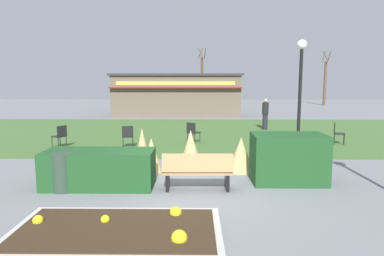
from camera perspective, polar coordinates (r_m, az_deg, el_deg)
The scene contains 22 objects.
ground_plane at distance 8.73m, azimuth -1.02°, elevation -9.96°, with size 80.00×80.00×0.00m, color slate.
lawn_patch at distance 17.72m, azimuth -0.14°, elevation -0.78°, with size 36.00×12.00×0.01m, color #446B33.
flower_bed at distance 6.34m, azimuth -12.16°, elevation -16.40°, with size 3.60×2.00×0.32m.
park_bench at distance 8.45m, azimuth 0.91°, elevation -7.16°, with size 1.71×0.54×0.95m.
hedge_left at distance 9.06m, azimuth -15.02°, elevation -6.51°, with size 2.73×1.10×0.93m, color #1E4C23.
hedge_right at distance 9.43m, azimuth 15.60°, elevation -4.86°, with size 1.88×1.10×1.29m, color #1E4C23.
ornamental_grass_behind_left at distance 10.28m, azimuth 8.07°, elevation -4.35°, with size 0.79×0.79×1.02m, color tan.
ornamental_grass_behind_right at distance 10.54m, azimuth -8.21°, elevation -3.35°, with size 0.58×0.58×1.27m, color tan.
ornamental_grass_behind_center at distance 10.20m, azimuth -6.72°, elevation -4.44°, with size 0.63×0.63×1.02m, color tan.
ornamental_grass_behind_far at distance 10.22m, azimuth -0.23°, elevation -3.74°, with size 0.76×0.76×1.23m, color tan.
lamppost_mid at distance 13.25m, azimuth 17.44°, elevation 7.19°, with size 0.36×0.36×4.12m.
trash_bin at distance 8.98m, azimuth -20.52°, elevation -6.87°, with size 0.52×0.52×0.93m, color #2D4233.
food_kiosk at distance 26.75m, azimuth -2.47°, elevation 5.56°, with size 9.63×4.76×3.16m.
cafe_chair_west at distance 13.93m, azimuth -10.56°, elevation -1.11°, with size 0.52×0.52×0.89m.
cafe_chair_east at distance 15.75m, azimuth 22.82°, elevation -0.57°, with size 0.56×0.56×0.89m.
cafe_chair_center at distance 14.74m, azimuth -20.90°, elevation -1.01°, with size 0.60×0.60×0.89m.
cafe_chair_north at distance 14.74m, azimuth 0.08°, elevation -0.48°, with size 0.61×0.61×0.89m.
person_strolling at distance 19.21m, azimuth 11.99°, elevation 2.30°, with size 0.34×0.34×1.69m.
parked_car_west_slot at distance 34.27m, azimuth -8.14°, elevation 4.42°, with size 4.31×2.27×1.20m.
parked_car_center_slot at distance 33.87m, azimuth 0.80°, elevation 4.46°, with size 4.21×2.07×1.20m.
tree_left_bg at distance 39.68m, azimuth 21.08°, elevation 7.09°, with size 0.91×0.96×5.68m.
tree_right_bg at distance 38.37m, azimuth 1.65°, elevation 7.96°, with size 0.91×0.96×6.16m.
Camera 1 is at (0.25, -8.31, 2.68)m, focal length 32.33 mm.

